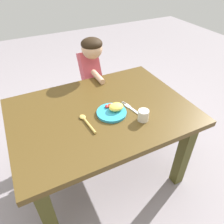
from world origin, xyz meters
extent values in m
plane|color=gray|center=(0.00, 0.00, 0.00)|extent=(8.00, 8.00, 0.00)
cube|color=#4D3816|center=(0.00, 0.00, 0.68)|extent=(1.24, 0.90, 0.04)
cube|color=#45411A|center=(-0.52, -0.35, 0.33)|extent=(0.08, 0.08, 0.66)
cube|color=#45411A|center=(0.52, -0.35, 0.33)|extent=(0.08, 0.08, 0.66)
cube|color=#45411A|center=(-0.52, 0.35, 0.33)|extent=(0.08, 0.08, 0.66)
cube|color=#45411A|center=(0.52, 0.35, 0.33)|extent=(0.08, 0.08, 0.66)
cylinder|color=#2E97BA|center=(0.04, -0.07, 0.71)|extent=(0.20, 0.20, 0.02)
ellipsoid|color=#F9DA51|center=(0.08, -0.07, 0.75)|extent=(0.10, 0.08, 0.05)
ellipsoid|color=red|center=(0.09, -0.02, 0.73)|extent=(0.04, 0.04, 0.02)
ellipsoid|color=red|center=(0.06, -0.01, 0.73)|extent=(0.05, 0.05, 0.02)
ellipsoid|color=red|center=(0.04, -0.01, 0.73)|extent=(0.03, 0.04, 0.02)
cube|color=silver|center=(0.20, -0.13, 0.71)|extent=(0.04, 0.13, 0.01)
cube|color=silver|center=(0.18, -0.04, 0.71)|extent=(0.03, 0.05, 0.01)
cylinder|color=silver|center=(0.19, 0.00, 0.71)|extent=(0.01, 0.04, 0.00)
cylinder|color=silver|center=(0.18, 0.00, 0.71)|extent=(0.01, 0.04, 0.00)
cylinder|color=silver|center=(0.17, -0.01, 0.71)|extent=(0.01, 0.04, 0.00)
cylinder|color=tan|center=(-0.14, -0.13, 0.71)|extent=(0.03, 0.16, 0.02)
ellipsoid|color=tan|center=(-0.15, -0.02, 0.71)|extent=(0.04, 0.05, 0.01)
cylinder|color=silver|center=(0.20, -0.22, 0.74)|extent=(0.07, 0.07, 0.08)
cube|color=#443969|center=(0.15, 0.64, 0.27)|extent=(0.17, 0.13, 0.53)
cube|color=#CC4C59|center=(0.15, 0.57, 0.70)|extent=(0.17, 0.24, 0.37)
sphere|color=#D8A884|center=(0.15, 0.50, 0.94)|extent=(0.17, 0.17, 0.17)
ellipsoid|color=black|center=(0.15, 0.50, 0.98)|extent=(0.18, 0.18, 0.10)
cylinder|color=#D8A884|center=(0.15, 0.40, 0.73)|extent=(0.05, 0.20, 0.05)
camera|label=1|loc=(-0.46, -1.08, 1.60)|focal=33.97mm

